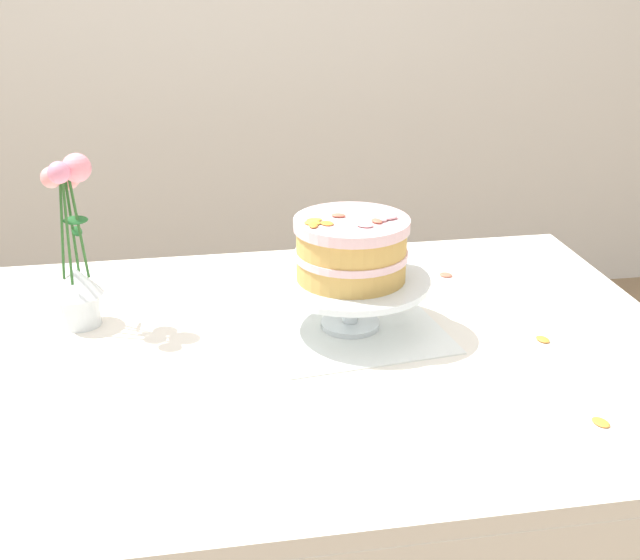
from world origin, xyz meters
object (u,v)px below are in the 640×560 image
Objects in this scene: layer_cake at (351,248)px; cake_stand at (351,287)px; flower_vase at (75,261)px; dining_table at (300,398)px.

cake_stand is at bearing 64.72° from layer_cake.
layer_cake is 0.64× the size of flower_vase.
cake_stand is at bearing -11.68° from flower_vase.
flower_vase is (-0.49, 0.10, -0.03)m from layer_cake.
flower_vase is at bearing 153.74° from dining_table.
dining_table is 0.28m from layer_cake.
layer_cake is at bearing 38.81° from dining_table.
cake_stand is at bearing 38.83° from dining_table.
layer_cake is (0.11, 0.09, 0.25)m from dining_table.
layer_cake is (-0.00, -0.00, 0.07)m from cake_stand.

